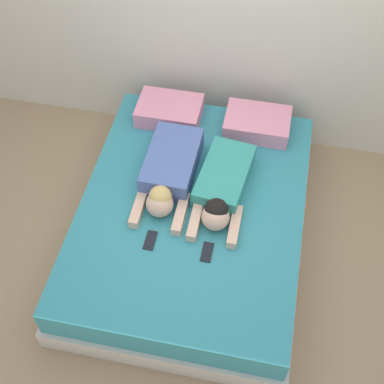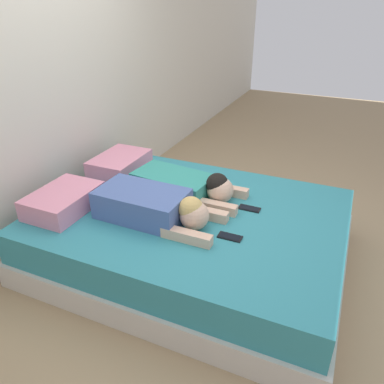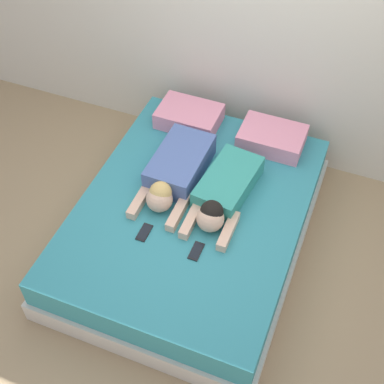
{
  "view_description": "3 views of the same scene",
  "coord_description": "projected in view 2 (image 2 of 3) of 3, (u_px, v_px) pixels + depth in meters",
  "views": [
    {
      "loc": [
        0.47,
        -2.3,
        3.6
      ],
      "look_at": [
        0.0,
        0.0,
        0.58
      ],
      "focal_mm": 50.0,
      "sensor_mm": 36.0,
      "label": 1
    },
    {
      "loc": [
        -2.17,
        -0.95,
        1.83
      ],
      "look_at": [
        0.0,
        0.0,
        0.58
      ],
      "focal_mm": 35.0,
      "sensor_mm": 36.0,
      "label": 2
    },
    {
      "loc": [
        0.95,
        -2.4,
        3.5
      ],
      "look_at": [
        0.0,
        0.0,
        0.58
      ],
      "focal_mm": 50.0,
      "sensor_mm": 36.0,
      "label": 3
    }
  ],
  "objects": [
    {
      "name": "ground_plane",
      "position": [
        192.0,
        257.0,
        2.95
      ],
      "size": [
        12.0,
        12.0,
        0.0
      ],
      "primitive_type": "plane",
      "color": "#9E8460"
    },
    {
      "name": "wall_back",
      "position": [
        38.0,
        76.0,
        2.79
      ],
      "size": [
        12.0,
        0.06,
        2.6
      ],
      "color": "beige",
      "rests_on": "ground_plane"
    },
    {
      "name": "bed",
      "position": [
        192.0,
        235.0,
        2.85
      ],
      "size": [
        1.69,
        2.21,
        0.43
      ],
      "color": "beige",
      "rests_on": "ground_plane"
    },
    {
      "name": "pillow_head_left",
      "position": [
        64.0,
        201.0,
        2.72
      ],
      "size": [
        0.52,
        0.37,
        0.15
      ],
      "color": "pink",
      "rests_on": "bed"
    },
    {
      "name": "pillow_head_right",
      "position": [
        120.0,
        164.0,
        3.32
      ],
      "size": [
        0.52,
        0.37,
        0.15
      ],
      "color": "pink",
      "rests_on": "bed"
    },
    {
      "name": "person_left",
      "position": [
        155.0,
        206.0,
        2.59
      ],
      "size": [
        0.38,
        0.9,
        0.23
      ],
      "color": "#4C66A5",
      "rests_on": "bed"
    },
    {
      "name": "person_right",
      "position": [
        188.0,
        185.0,
        2.91
      ],
      "size": [
        0.4,
        0.9,
        0.23
      ],
      "color": "teal",
      "rests_on": "bed"
    },
    {
      "name": "cell_phone_left",
      "position": [
        230.0,
        237.0,
        2.43
      ],
      "size": [
        0.07,
        0.16,
        0.01
      ],
      "color": "black",
      "rests_on": "bed"
    },
    {
      "name": "cell_phone_right",
      "position": [
        250.0,
        208.0,
        2.76
      ],
      "size": [
        0.07,
        0.16,
        0.01
      ],
      "color": "black",
      "rests_on": "bed"
    }
  ]
}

